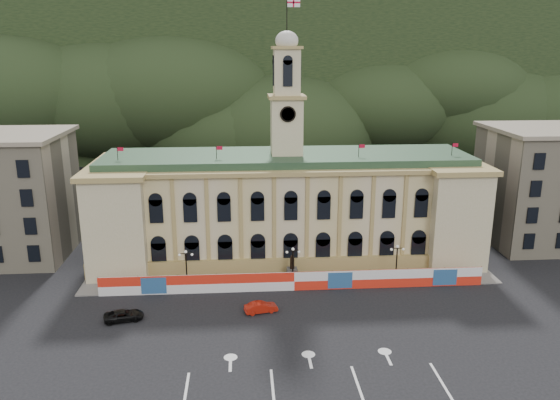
{
  "coord_description": "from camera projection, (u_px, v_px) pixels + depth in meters",
  "views": [
    {
      "loc": [
        -6.4,
        -50.0,
        30.47
      ],
      "look_at": [
        -1.64,
        18.0,
        11.41
      ],
      "focal_mm": 35.0,
      "sensor_mm": 36.0,
      "label": 1
    }
  ],
  "objects": [
    {
      "name": "hill_ridge",
      "position": [
        262.0,
        85.0,
        168.63
      ],
      "size": [
        230.0,
        80.0,
        64.0
      ],
      "color": "black",
      "rests_on": "ground"
    },
    {
      "name": "lamp_right",
      "position": [
        397.0,
        260.0,
        73.12
      ],
      "size": [
        1.96,
        0.44,
        5.15
      ],
      "color": "black",
      "rests_on": "ground"
    },
    {
      "name": "lamp_center",
      "position": [
        293.0,
        262.0,
        72.18
      ],
      "size": [
        1.96,
        0.44,
        5.15
      ],
      "color": "black",
      "rests_on": "ground"
    },
    {
      "name": "lane_markings",
      "position": [
        314.0,
        380.0,
        51.87
      ],
      "size": [
        26.0,
        10.0,
        0.02
      ],
      "primitive_type": null,
      "color": "white",
      "rests_on": "ground"
    },
    {
      "name": "red_sedan",
      "position": [
        261.0,
        307.0,
        64.97
      ],
      "size": [
        3.13,
        4.56,
        1.3
      ],
      "primitive_type": "imported",
      "rotation": [
        0.0,
        0.0,
        1.8
      ],
      "color": "#A9190C",
      "rests_on": "ground"
    },
    {
      "name": "lamp_left",
      "position": [
        186.0,
        265.0,
        71.24
      ],
      "size": [
        1.96,
        0.44,
        5.15
      ],
      "color": "black",
      "rests_on": "ground"
    },
    {
      "name": "ground",
      "position": [
        308.0,
        352.0,
        56.67
      ],
      "size": [
        260.0,
        260.0,
        0.0
      ],
      "primitive_type": "plane",
      "color": "black",
      "rests_on": "ground"
    },
    {
      "name": "statue",
      "position": [
        292.0,
        273.0,
        73.65
      ],
      "size": [
        1.4,
        1.4,
        3.72
      ],
      "color": "#595651",
      "rests_on": "ground"
    },
    {
      "name": "side_building_right",
      "position": [
        554.0,
        186.0,
        86.77
      ],
      "size": [
        21.0,
        17.0,
        18.6
      ],
      "color": "#B8AC8E",
      "rests_on": "ground"
    },
    {
      "name": "hoarding_fence",
      "position": [
        295.0,
        281.0,
        70.82
      ],
      "size": [
        50.0,
        0.44,
        2.5
      ],
      "color": "red",
      "rests_on": "ground"
    },
    {
      "name": "pavement",
      "position": [
        292.0,
        281.0,
        73.7
      ],
      "size": [
        56.0,
        5.5,
        0.16
      ],
      "primitive_type": "cube",
      "color": "slate",
      "rests_on": "ground"
    },
    {
      "name": "city_hall",
      "position": [
        286.0,
        205.0,
        81.11
      ],
      "size": [
        56.2,
        17.6,
        37.1
      ],
      "color": "beige",
      "rests_on": "ground"
    },
    {
      "name": "black_suv",
      "position": [
        124.0,
        315.0,
        63.06
      ],
      "size": [
        3.94,
        5.36,
        1.25
      ],
      "primitive_type": "imported",
      "rotation": [
        0.0,
        0.0,
        1.78
      ],
      "color": "black",
      "rests_on": "ground"
    }
  ]
}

